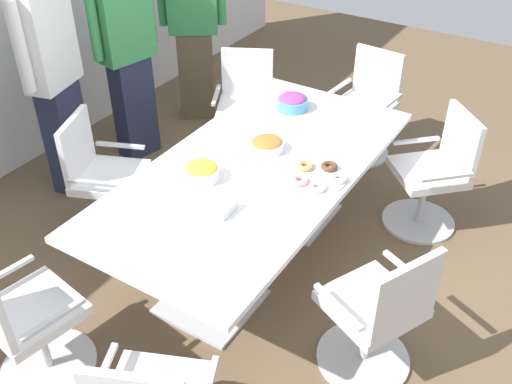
# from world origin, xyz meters

# --- Properties ---
(ground_plane) EXTENTS (10.00, 10.00, 0.01)m
(ground_plane) POSITION_xyz_m (0.00, 0.00, -0.01)
(ground_plane) COLOR brown
(conference_table) EXTENTS (2.40, 1.20, 0.75)m
(conference_table) POSITION_xyz_m (0.00, 0.00, 0.63)
(conference_table) COLOR white
(conference_table) RESTS_ON ground
(office_chair_1) EXTENTS (0.72, 0.72, 0.91)m
(office_chair_1) POSITION_xyz_m (-0.47, -1.06, 0.41)
(office_chair_1) COLOR silver
(office_chair_1) RESTS_ON ground
(office_chair_2) EXTENTS (0.76, 0.76, 0.91)m
(office_chair_2) POSITION_xyz_m (1.00, -0.89, 0.41)
(office_chair_2) COLOR silver
(office_chair_2) RESTS_ON ground
(office_chair_3) EXTENTS (0.59, 0.59, 0.91)m
(office_chair_3) POSITION_xyz_m (1.70, -0.06, 0.41)
(office_chair_3) COLOR silver
(office_chair_3) RESTS_ON ground
(office_chair_4) EXTENTS (0.73, 0.73, 0.91)m
(office_chair_4) POSITION_xyz_m (1.14, 0.81, 0.41)
(office_chair_4) COLOR silver
(office_chair_4) RESTS_ON ground
(office_chair_5) EXTENTS (0.71, 0.71, 0.91)m
(office_chair_5) POSITION_xyz_m (-0.31, 1.08, 0.41)
(office_chair_5) COLOR silver
(office_chair_5) RESTS_ON ground
(office_chair_6) EXTENTS (0.62, 0.62, 0.91)m
(office_chair_6) POSITION_xyz_m (-1.50, 0.51, 0.41)
(office_chair_6) COLOR silver
(office_chair_6) RESTS_ON ground
(person_standing_0) EXTENTS (0.61, 0.32, 1.88)m
(person_standing_0) POSITION_xyz_m (-0.04, 1.74, 0.99)
(person_standing_0) COLOR #232842
(person_standing_0) RESTS_ON ground
(person_standing_1) EXTENTS (0.61, 0.30, 1.86)m
(person_standing_1) POSITION_xyz_m (0.63, 1.63, 0.98)
(person_standing_1) COLOR #232842
(person_standing_1) RESTS_ON ground
(person_standing_2) EXTENTS (0.43, 0.55, 1.80)m
(person_standing_2) POSITION_xyz_m (1.48, 1.60, 0.94)
(person_standing_2) COLOR brown
(person_standing_2) RESTS_ON ground
(snack_bowl_chips_yellow) EXTENTS (0.22, 0.22, 0.11)m
(snack_bowl_chips_yellow) POSITION_xyz_m (-0.29, 0.21, 0.81)
(snack_bowl_chips_yellow) COLOR white
(snack_bowl_chips_yellow) RESTS_ON conference_table
(snack_bowl_candy_mix) EXTENTS (0.23, 0.23, 0.12)m
(snack_bowl_candy_mix) POSITION_xyz_m (0.81, 0.19, 0.81)
(snack_bowl_candy_mix) COLOR #4C9EC6
(snack_bowl_candy_mix) RESTS_ON conference_table
(snack_bowl_pretzels) EXTENTS (0.23, 0.23, 0.09)m
(snack_bowl_pretzels) POSITION_xyz_m (0.21, 0.05, 0.79)
(snack_bowl_pretzels) COLOR white
(snack_bowl_pretzels) RESTS_ON conference_table
(donut_platter) EXTENTS (0.35, 0.35, 0.04)m
(donut_platter) POSITION_xyz_m (0.08, -0.40, 0.77)
(donut_platter) COLOR white
(donut_platter) RESTS_ON conference_table
(napkin_pile) EXTENTS (0.16, 0.16, 0.06)m
(napkin_pile) POSITION_xyz_m (-0.50, -0.07, 0.78)
(napkin_pile) COLOR white
(napkin_pile) RESTS_ON conference_table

